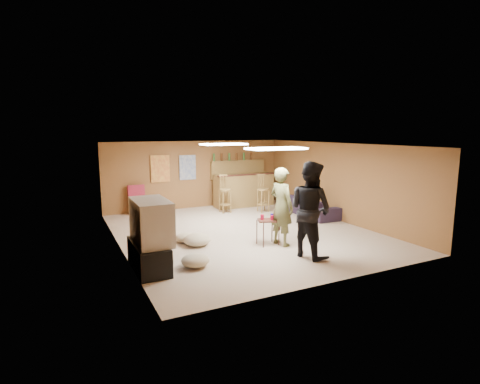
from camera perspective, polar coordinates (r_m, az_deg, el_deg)
name	(u,v)px	position (r m, az deg, el deg)	size (l,w,h in m)	color
ground	(243,232)	(9.52, 0.54, -6.13)	(7.00, 7.00, 0.00)	tan
ceiling	(244,145)	(9.18, 0.56, 7.23)	(6.00, 7.00, 0.02)	silver
wall_back	(196,174)	(12.48, -6.72, 2.67)	(6.00, 0.02, 2.20)	brown
wall_front	(339,219)	(6.41, 14.80, -3.96)	(6.00, 0.02, 2.20)	brown
wall_left	(118,199)	(8.39, -18.07, -1.00)	(0.02, 7.00, 2.20)	brown
wall_right	(338,182)	(10.95, 14.70, 1.49)	(0.02, 7.00, 2.20)	brown
tv_stand	(149,256)	(7.21, -13.73, -9.46)	(0.55, 1.30, 0.50)	black
dvd_box	(161,259)	(7.29, -11.99, -10.01)	(0.35, 0.50, 0.08)	#B2B2B7
tv_body	(151,221)	(7.05, -13.38, -4.38)	(0.60, 1.10, 0.80)	#B2B2B7
tv_screen	(168,220)	(7.12, -10.95, -4.16)	(0.02, 0.95, 0.65)	navy
bar_counter	(244,190)	(12.64, 0.59, 0.30)	(2.00, 0.60, 1.10)	olive
bar_lip	(247,175)	(12.34, 1.12, 2.66)	(2.10, 0.12, 0.05)	#3B1A12
bar_shelf	(238,161)	(12.93, -0.30, 4.75)	(2.00, 0.18, 0.05)	olive
bar_backing	(238,170)	(12.97, -0.34, 3.43)	(2.00, 0.14, 0.60)	olive
poster_left	(160,169)	(12.07, -12.06, 3.49)	(0.60, 0.03, 0.85)	#BF3F26
poster_right	(188,167)	(12.32, -7.99, 3.73)	(0.55, 0.03, 0.80)	#334C99
folding_chair_stack	(137,200)	(11.87, -15.46, -1.13)	(0.50, 0.14, 0.90)	maroon
ceiling_panel_front	(276,149)	(7.87, 5.51, 6.61)	(1.20, 0.60, 0.04)	white
ceiling_panel_back	(224,144)	(10.26, -2.49, 7.28)	(1.20, 0.60, 0.04)	white
person_olive	(281,207)	(8.35, 6.34, -2.22)	(0.64, 0.42, 1.75)	brown
person_black	(310,209)	(7.66, 10.64, -2.63)	(0.94, 0.74, 1.94)	black
sofa	(312,206)	(11.47, 10.97, -2.17)	(1.92, 0.75, 0.56)	black
tray_table	(268,232)	(8.46, 4.27, -6.12)	(0.44, 0.35, 0.58)	#3B1A12
cup_red_near	(262,217)	(8.38, 3.40, -3.84)	(0.08, 0.08, 0.11)	#B90C2D
cup_red_far	(272,218)	(8.35, 4.89, -3.93)	(0.08, 0.08, 0.10)	#B90C2D
cup_blue	(272,216)	(8.54, 4.89, -3.64)	(0.07, 0.07, 0.10)	#1A1595
bar_stool_left	(225,195)	(11.66, -2.26, -0.53)	(0.34, 0.34, 1.08)	olive
bar_stool_right	(263,194)	(11.77, 3.57, -0.36)	(0.35, 0.35, 1.12)	olive
cushion_near_tv	(197,240)	(8.47, -6.58, -7.21)	(0.60, 0.60, 0.27)	tan
cushion_mid	(186,238)	(8.77, -8.30, -6.88)	(0.46, 0.46, 0.21)	tan
cushion_far	(195,260)	(7.22, -6.84, -10.31)	(0.53, 0.53, 0.24)	tan
bottle_row	(233,157)	(12.81, -1.07, 5.40)	(1.48, 0.08, 0.26)	#3F7233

